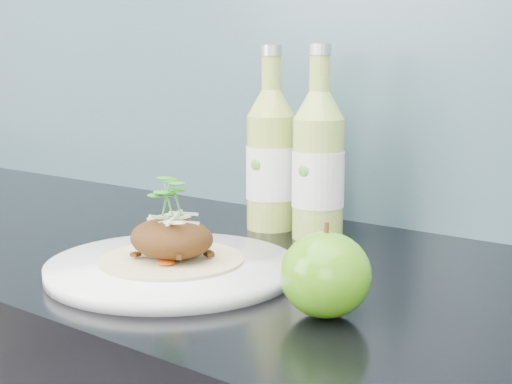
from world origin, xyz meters
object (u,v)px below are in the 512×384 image
green_apple (326,275)px  cider_bottle_right (318,166)px  cider_bottle_left (271,160)px  dinner_plate (172,268)px

green_apple → cider_bottle_right: 0.34m
cider_bottle_left → cider_bottle_right: same height
dinner_plate → cider_bottle_right: cider_bottle_right is taller
cider_bottle_left → cider_bottle_right: size_ratio=1.00×
dinner_plate → green_apple: 0.23m
dinner_plate → green_apple: (0.22, -0.01, 0.03)m
green_apple → cider_bottle_right: size_ratio=0.43×
green_apple → cider_bottle_right: cider_bottle_right is taller
dinner_plate → cider_bottle_right: 0.28m
green_apple → cider_bottle_left: size_ratio=0.43×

